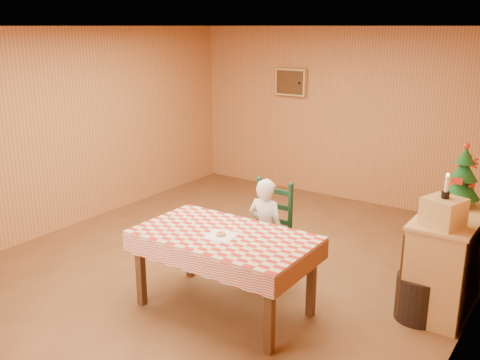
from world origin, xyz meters
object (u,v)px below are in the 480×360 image
(seated_child, at_px, (266,231))
(christmas_tree, at_px, (463,178))
(dining_table, at_px, (224,242))
(ladder_chair, at_px, (268,234))
(crate, at_px, (444,212))
(storage_bin, at_px, (419,297))
(shelf_unit, at_px, (447,258))

(seated_child, relative_size, christmas_tree, 1.81)
(seated_child, bearing_deg, dining_table, 90.00)
(ladder_chair, bearing_deg, christmas_tree, 24.54)
(crate, relative_size, storage_bin, 0.71)
(ladder_chair, bearing_deg, seated_child, -90.00)
(dining_table, xyz_separation_m, ladder_chair, (0.00, 0.79, -0.18))
(storage_bin, bearing_deg, christmas_tree, 79.87)
(shelf_unit, relative_size, storage_bin, 2.92)
(dining_table, relative_size, ladder_chair, 1.53)
(ladder_chair, relative_size, christmas_tree, 1.74)
(ladder_chair, xyz_separation_m, crate, (1.69, 0.12, 0.55))
(storage_bin, bearing_deg, shelf_unit, 75.34)
(seated_child, xyz_separation_m, storage_bin, (1.57, 0.14, -0.35))
(ladder_chair, distance_m, seated_child, 0.08)
(storage_bin, bearing_deg, crate, 15.40)
(storage_bin, bearing_deg, seated_child, -174.73)
(dining_table, height_order, shelf_unit, shelf_unit)
(dining_table, xyz_separation_m, crate, (1.69, 0.91, 0.37))
(ladder_chair, distance_m, storage_bin, 1.60)
(ladder_chair, height_order, crate, crate)
(crate, xyz_separation_m, storage_bin, (-0.12, -0.03, -0.84))
(seated_child, xyz_separation_m, crate, (1.69, 0.18, 0.49))
(seated_child, distance_m, shelf_unit, 1.78)
(crate, distance_m, christmas_tree, 0.67)
(ladder_chair, xyz_separation_m, shelf_unit, (1.68, 0.52, -0.04))
(shelf_unit, relative_size, christmas_tree, 2.00)
(dining_table, xyz_separation_m, christmas_tree, (1.69, 1.56, 0.52))
(dining_table, xyz_separation_m, seated_child, (-0.00, 0.73, -0.13))
(seated_child, distance_m, christmas_tree, 1.99)
(christmas_tree, height_order, storage_bin, christmas_tree)
(crate, bearing_deg, christmas_tree, 90.00)
(christmas_tree, bearing_deg, storage_bin, -100.13)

